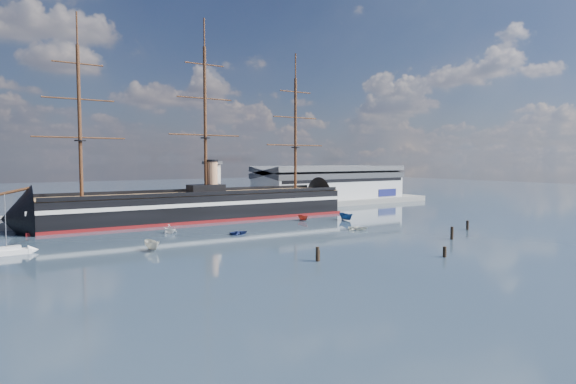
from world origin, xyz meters
TOP-DOWN VIEW (x-y plane):
  - ground at (0.00, 40.00)m, footprint 600.00×600.00m
  - quay at (10.00, 76.00)m, footprint 180.00×18.00m
  - warehouse at (58.00, 80.00)m, footprint 63.00×21.00m
  - quay_tower at (3.00, 73.00)m, footprint 5.00×5.00m
  - warship at (-9.01, 60.00)m, footprint 113.27×20.75m
  - sailboat at (-57.48, 32.37)m, footprint 7.05×2.24m
  - motorboat_a at (-34.39, 21.62)m, footprint 6.35×2.46m
  - motorboat_b at (-10.94, 29.80)m, footprint 1.18×2.84m
  - motorboat_c at (16.43, 41.63)m, footprint 5.05×1.92m
  - motorboat_d at (-23.67, 40.78)m, footprint 7.02×4.86m
  - motorboat_e at (16.92, 19.17)m, footprint 3.01×3.02m
  - motorboat_f at (27.17, 35.26)m, footprint 7.06×3.27m
  - piling_near_left at (-14.18, -4.22)m, footprint 0.64×0.64m
  - piling_near_mid at (6.80, -14.41)m, footprint 0.64×0.64m
  - piling_near_right at (24.20, -2.98)m, footprint 0.64×0.64m
  - piling_far_right at (39.59, 3.89)m, footprint 0.64×0.64m

SIDE VIEW (x-z plane):
  - ground at x=0.00m, z-range 0.00..0.00m
  - quay at x=10.00m, z-range -1.00..1.00m
  - motorboat_a at x=-34.39m, z-range -1.26..1.26m
  - motorboat_b at x=-10.94m, z-range -0.66..0.66m
  - motorboat_c at x=16.43m, z-range -1.00..1.00m
  - motorboat_d at x=-23.67m, z-range -1.18..1.18m
  - motorboat_e at x=16.92m, z-range -0.71..0.71m
  - motorboat_f at x=27.17m, z-range -1.36..1.36m
  - piling_near_left at x=-14.18m, z-range -1.60..1.60m
  - piling_near_mid at x=6.80m, z-range -1.31..1.31m
  - piling_near_right at x=24.20m, z-range -1.75..1.75m
  - piling_far_right at x=39.59m, z-range -1.52..1.52m
  - sailboat at x=-57.48m, z-range -4.88..6.31m
  - warship at x=-9.01m, z-range -22.93..31.01m
  - warehouse at x=58.00m, z-range 2.18..13.78m
  - quay_tower at x=3.00m, z-range 2.25..17.25m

